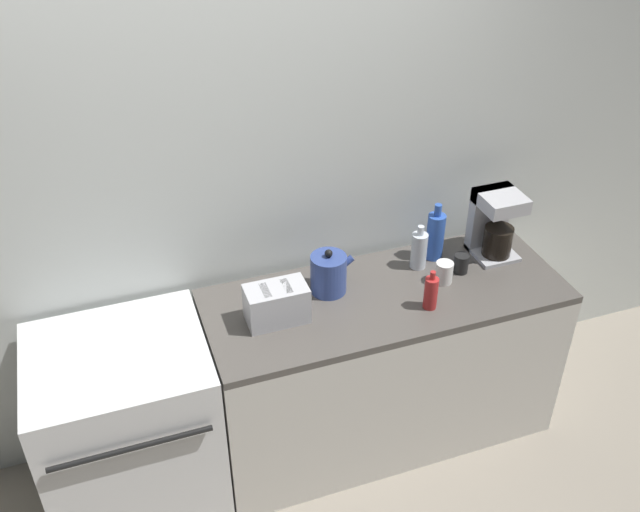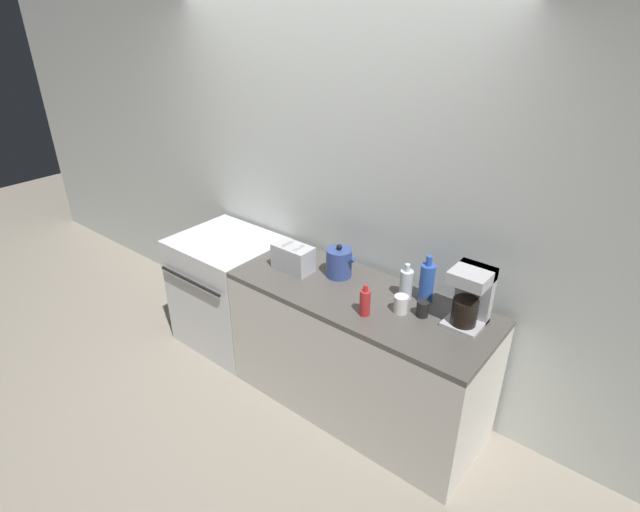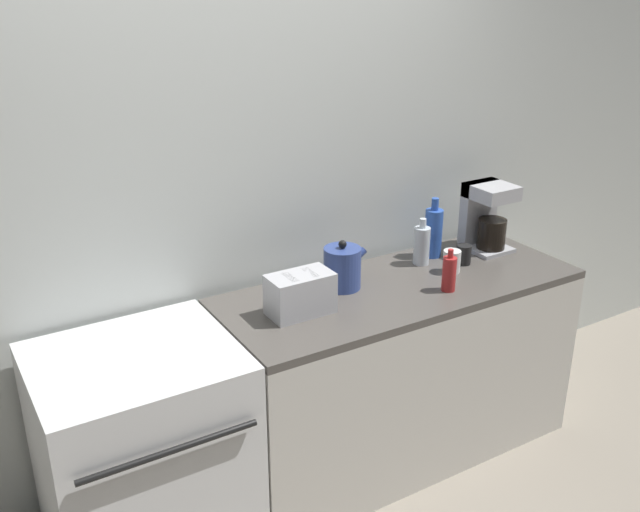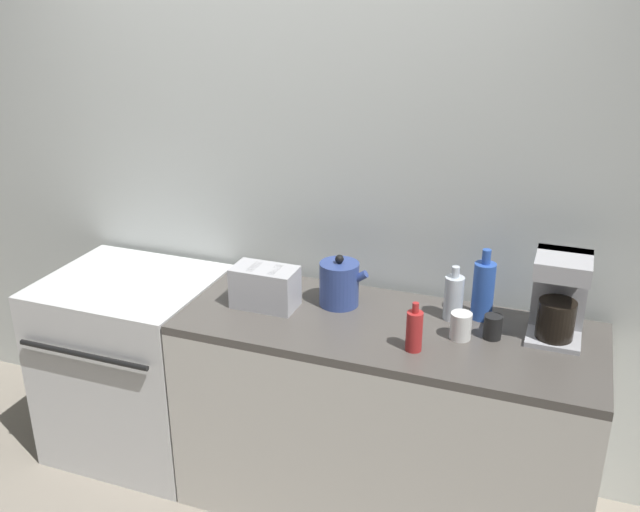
# 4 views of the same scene
# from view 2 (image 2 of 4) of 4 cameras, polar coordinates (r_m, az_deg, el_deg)

# --- Properties ---
(ground_plane) EXTENTS (12.00, 12.00, 0.00)m
(ground_plane) POSITION_cam_2_polar(r_m,az_deg,el_deg) (3.71, -6.88, -15.08)
(ground_plane) COLOR gray
(wall_back) EXTENTS (8.00, 0.05, 2.60)m
(wall_back) POSITION_cam_2_polar(r_m,az_deg,el_deg) (3.48, 0.34, 7.36)
(wall_back) COLOR silver
(wall_back) RESTS_ON ground_plane
(stove) EXTENTS (0.75, 0.70, 0.88)m
(stove) POSITION_cam_2_polar(r_m,az_deg,el_deg) (4.00, -10.27, -3.75)
(stove) COLOR silver
(stove) RESTS_ON ground_plane
(counter_block) EXTENTS (1.68, 0.65, 0.88)m
(counter_block) POSITION_cam_2_polar(r_m,az_deg,el_deg) (3.31, 4.26, -10.96)
(counter_block) COLOR silver
(counter_block) RESTS_ON ground_plane
(kettle) EXTENTS (0.21, 0.17, 0.22)m
(kettle) POSITION_cam_2_polar(r_m,az_deg,el_deg) (3.21, 2.21, -0.75)
(kettle) COLOR #33478C
(kettle) RESTS_ON counter_block
(toaster) EXTENTS (0.27, 0.15, 0.17)m
(toaster) POSITION_cam_2_polar(r_m,az_deg,el_deg) (3.29, -3.08, -0.19)
(toaster) COLOR #BCBCC1
(toaster) RESTS_ON counter_block
(coffee_maker) EXTENTS (0.20, 0.22, 0.34)m
(coffee_maker) POSITION_cam_2_polar(r_m,az_deg,el_deg) (2.83, 16.81, -4.32)
(coffee_maker) COLOR #B7B7BC
(coffee_maker) RESTS_ON counter_block
(bottle_clear) EXTENTS (0.08, 0.08, 0.23)m
(bottle_clear) POSITION_cam_2_polar(r_m,az_deg,el_deg) (3.01, 9.81, -3.16)
(bottle_clear) COLOR silver
(bottle_clear) RESTS_ON counter_block
(bottle_red) EXTENTS (0.06, 0.06, 0.19)m
(bottle_red) POSITION_cam_2_polar(r_m,az_deg,el_deg) (2.84, 5.16, -5.30)
(bottle_red) COLOR #B72828
(bottle_red) RESTS_ON counter_block
(bottle_blue) EXTENTS (0.09, 0.09, 0.30)m
(bottle_blue) POSITION_cam_2_polar(r_m,az_deg,el_deg) (3.00, 12.10, -2.95)
(bottle_blue) COLOR #2D56B7
(bottle_blue) RESTS_ON counter_block
(cup_black) EXTENTS (0.07, 0.07, 0.09)m
(cup_black) POSITION_cam_2_polar(r_m,az_deg,el_deg) (2.89, 11.63, -5.92)
(cup_black) COLOR black
(cup_black) RESTS_ON counter_block
(cup_white) EXTENTS (0.08, 0.08, 0.11)m
(cup_white) POSITION_cam_2_polar(r_m,az_deg,el_deg) (2.90, 9.23, -5.46)
(cup_white) COLOR white
(cup_white) RESTS_ON counter_block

